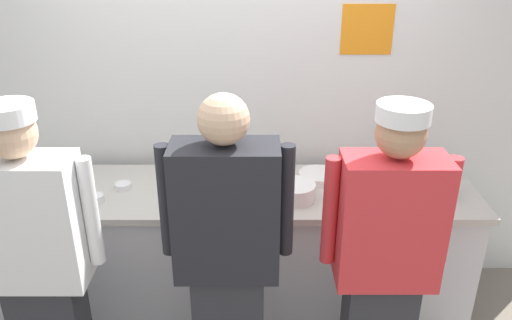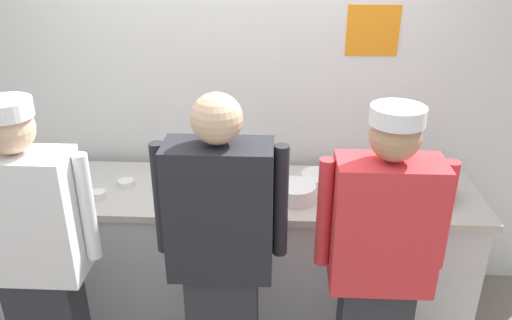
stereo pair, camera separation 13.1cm
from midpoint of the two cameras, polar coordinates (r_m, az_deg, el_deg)
wall_back at (r=3.35m, az=-0.82°, el=9.42°), size 4.62×0.11×2.95m
prep_counter at (r=3.35m, az=-1.25°, el=-10.00°), size 2.95×0.70×0.90m
chef_near_left at (r=2.70m, az=-21.83°, el=-9.89°), size 0.61×0.24×1.69m
chef_center at (r=2.50m, az=-2.34°, el=-10.57°), size 0.63×0.24×1.72m
chef_far_right at (r=2.55m, az=14.97°, el=-11.22°), size 0.61×0.24×1.68m
plate_stack_front at (r=3.23m, az=8.29°, el=-1.95°), size 0.24×0.24×0.05m
plate_stack_rear at (r=2.99m, az=5.62°, el=-3.60°), size 0.24×0.24×0.10m
mixing_bowl_steel at (r=3.20m, az=19.04°, el=-2.89°), size 0.37×0.37×0.10m
sheet_tray at (r=3.13m, az=-3.49°, el=-2.92°), size 0.47×0.36×0.02m
squeeze_bottle_primary at (r=2.95m, az=15.75°, el=-3.90°), size 0.06×0.06×0.20m
squeeze_bottle_secondary at (r=3.10m, az=1.81°, el=-1.52°), size 0.06×0.06×0.19m
ramekin_red_sauce at (r=3.29m, az=12.05°, el=-1.84°), size 0.10×0.10×0.04m
ramekin_green_sauce at (r=3.12m, az=-15.89°, el=-3.70°), size 0.09×0.09×0.05m
ramekin_yellow_sauce at (r=3.23m, az=-13.07°, el=-2.46°), size 0.10×0.10×0.04m
deli_cup at (r=3.25m, az=3.37°, el=-1.21°), size 0.09×0.09×0.08m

